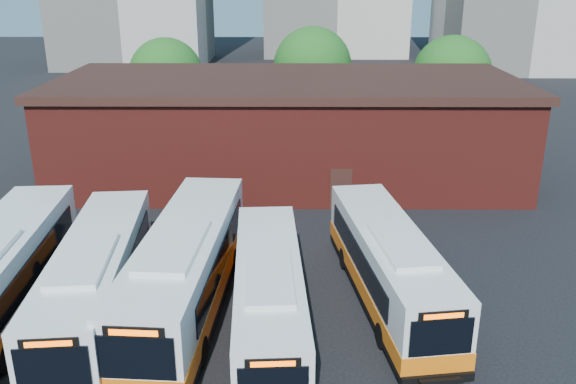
{
  "coord_description": "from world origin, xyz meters",
  "views": [
    {
      "loc": [
        0.28,
        -17.87,
        12.58
      ],
      "look_at": [
        0.11,
        7.23,
        3.48
      ],
      "focal_mm": 38.0,
      "sensor_mm": 36.0,
      "label": 1
    }
  ],
  "objects_px": {
    "bus_west": "(97,284)",
    "bus_mideast": "(269,300)",
    "bus_east": "(389,268)",
    "bus_midwest": "(186,273)"
  },
  "relations": [
    {
      "from": "bus_mideast",
      "to": "bus_east",
      "type": "xyz_separation_m",
      "value": [
        4.69,
        2.46,
        0.05
      ]
    },
    {
      "from": "bus_mideast",
      "to": "bus_east",
      "type": "height_order",
      "value": "bus_east"
    },
    {
      "from": "bus_mideast",
      "to": "bus_east",
      "type": "relative_size",
      "value": 0.96
    },
    {
      "from": "bus_west",
      "to": "bus_mideast",
      "type": "height_order",
      "value": "bus_west"
    },
    {
      "from": "bus_east",
      "to": "bus_mideast",
      "type": "bearing_deg",
      "value": -160.12
    },
    {
      "from": "bus_west",
      "to": "bus_east",
      "type": "relative_size",
      "value": 1.03
    },
    {
      "from": "bus_west",
      "to": "bus_east",
      "type": "distance_m",
      "value": 11.3
    },
    {
      "from": "bus_mideast",
      "to": "bus_east",
      "type": "bearing_deg",
      "value": 24.36
    },
    {
      "from": "bus_midwest",
      "to": "bus_east",
      "type": "bearing_deg",
      "value": 8.87
    },
    {
      "from": "bus_west",
      "to": "bus_midwest",
      "type": "distance_m",
      "value": 3.33
    }
  ]
}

